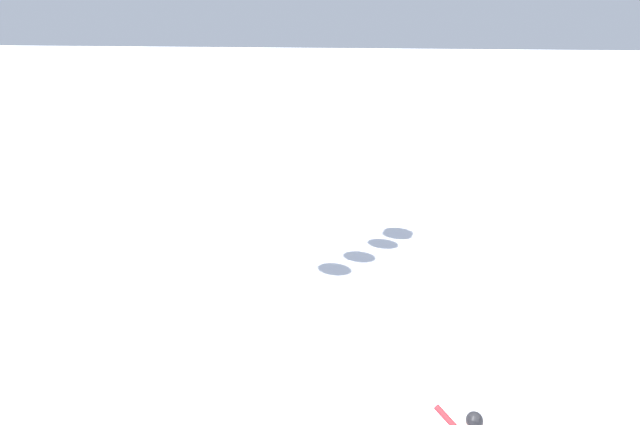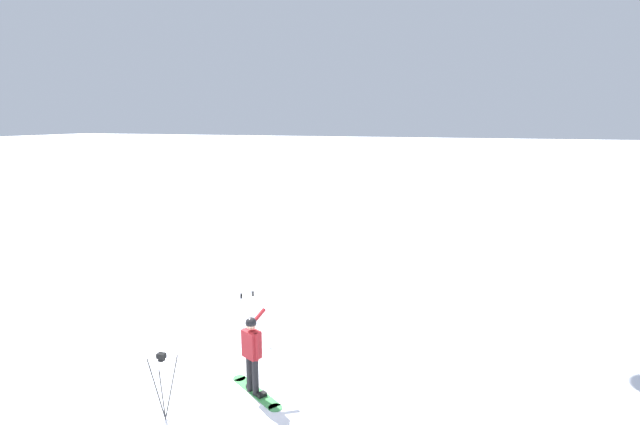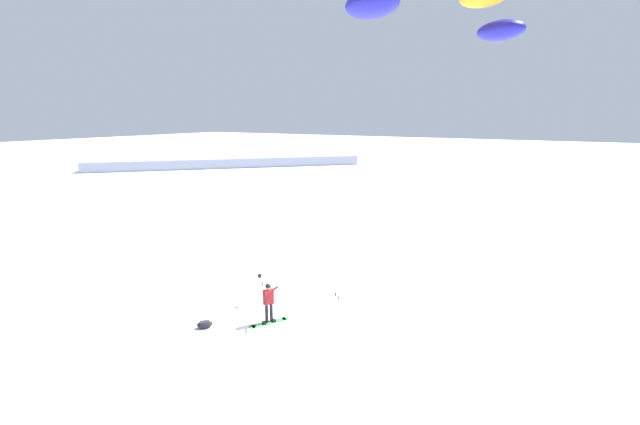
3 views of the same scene
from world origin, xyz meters
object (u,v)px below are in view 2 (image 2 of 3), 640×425
(snowboarder, at_px, (252,347))
(ski_poles, at_px, (248,308))
(snowboard, at_px, (256,392))
(camera_tripod, at_px, (162,373))

(snowboarder, relative_size, ski_poles, 1.40)
(snowboarder, bearing_deg, snowboard, -62.98)
(snowboard, bearing_deg, snowboarder, 117.02)
(snowboard, bearing_deg, ski_poles, 30.54)
(snowboard, xyz_separation_m, camera_tripod, (-1.47, 1.31, 1.00))
(snowboarder, relative_size, snowboard, 1.15)
(camera_tripod, bearing_deg, ski_poles, 2.26)
(snowboard, height_order, camera_tripod, camera_tripod)
(snowboarder, xyz_separation_m, camera_tripod, (-1.44, 1.25, -0.08))
(snowboard, distance_m, camera_tripod, 2.21)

